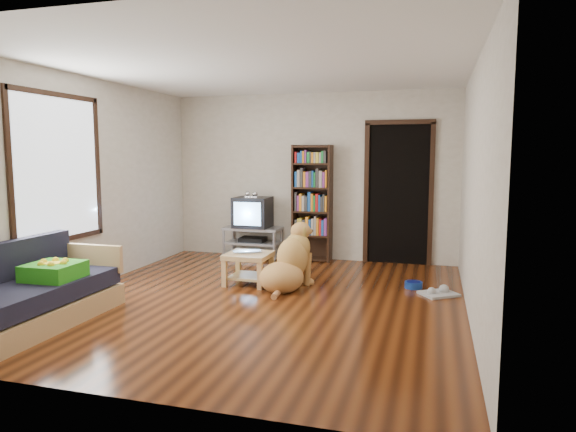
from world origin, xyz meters
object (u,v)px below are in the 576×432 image
(crt_tv, at_px, (253,212))
(bookshelf, at_px, (312,197))
(green_cushion, at_px, (54,271))
(laptop, at_px, (248,252))
(dog_bowl, at_px, (413,285))
(tv_stand, at_px, (253,241))
(dog, at_px, (289,264))
(grey_rag, at_px, (439,294))
(sofa, at_px, (32,298))
(coffee_table, at_px, (249,262))

(crt_tv, height_order, bookshelf, bookshelf)
(green_cushion, bearing_deg, bookshelf, 61.20)
(laptop, height_order, dog_bowl, laptop)
(tv_stand, relative_size, crt_tv, 1.55)
(crt_tv, relative_size, bookshelf, 0.32)
(bookshelf, height_order, dog, bookshelf)
(crt_tv, bearing_deg, grey_rag, -27.36)
(laptop, bearing_deg, dog_bowl, -18.43)
(dog_bowl, bearing_deg, laptop, -169.16)
(laptop, xyz_separation_m, grey_rag, (2.35, 0.14, -0.40))
(green_cushion, bearing_deg, sofa, -128.53)
(dog, bearing_deg, sofa, -135.79)
(crt_tv, relative_size, coffee_table, 1.05)
(laptop, relative_size, grey_rag, 0.90)
(bookshelf, distance_m, coffee_table, 1.87)
(grey_rag, relative_size, crt_tv, 0.69)
(bookshelf, bearing_deg, crt_tv, -175.68)
(crt_tv, bearing_deg, laptop, -72.53)
(coffee_table, xyz_separation_m, dog, (0.56, -0.07, 0.03))
(tv_stand, distance_m, dog, 1.96)
(green_cushion, bearing_deg, laptop, 51.89)
(dog_bowl, xyz_separation_m, coffee_table, (-2.05, -0.36, 0.24))
(grey_rag, bearing_deg, tv_stand, 152.99)
(tv_stand, bearing_deg, dog, -56.78)
(crt_tv, bearing_deg, coffee_table, -72.22)
(dog_bowl, height_order, crt_tv, crt_tv)
(dog_bowl, relative_size, grey_rag, 0.55)
(laptop, relative_size, coffee_table, 0.65)
(tv_stand, xyz_separation_m, bookshelf, (0.95, 0.09, 0.73))
(coffee_table, bearing_deg, tv_stand, 108.01)
(coffee_table, height_order, dog, dog)
(laptop, xyz_separation_m, tv_stand, (-0.51, 1.60, -0.14))
(laptop, distance_m, dog_bowl, 2.12)
(grey_rag, relative_size, tv_stand, 0.44)
(coffee_table, bearing_deg, grey_rag, 2.74)
(green_cushion, distance_m, laptop, 2.31)
(tv_stand, relative_size, dog, 0.89)
(sofa, bearing_deg, dog_bowl, 34.42)
(grey_rag, distance_m, crt_tv, 3.30)
(bookshelf, distance_m, dog, 1.87)
(green_cushion, distance_m, crt_tv, 3.60)
(green_cushion, height_order, crt_tv, crt_tv)
(green_cushion, height_order, sofa, sofa)
(green_cushion, height_order, coffee_table, green_cushion)
(bookshelf, height_order, coffee_table, bookshelf)
(dog_bowl, bearing_deg, dog, -163.85)
(crt_tv, relative_size, dog, 0.57)
(crt_tv, distance_m, bookshelf, 0.99)
(green_cushion, distance_m, coffee_table, 2.34)
(bookshelf, bearing_deg, grey_rag, -39.08)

